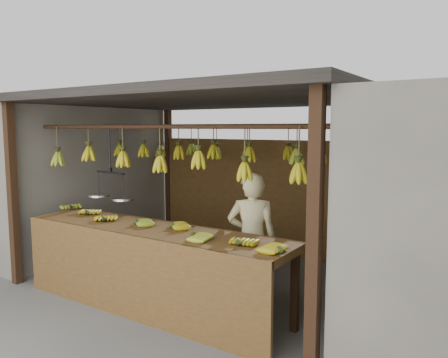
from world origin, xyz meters
The scene contains 8 objects.
ground centered at (0.00, 0.00, 0.00)m, with size 80.00×80.00×0.00m, color #5B5B57.
stall centered at (0.00, 0.33, 1.97)m, with size 4.30×3.30×2.40m.
neighbor_left centered at (-3.60, 0.00, 1.15)m, with size 3.00×3.00×2.30m, color slate.
counter centered at (-0.01, -1.23, 0.70)m, with size 3.49×0.75×0.96m.
hanging_bananas centered at (0.00, 0.00, 1.63)m, with size 3.58×2.26×0.39m.
balance_scale centered at (-0.77, -1.00, 1.21)m, with size 0.72×0.29×0.85m.
vendor centered at (0.88, -0.48, 0.75)m, with size 0.55×0.36×1.51m, color beige.
bag_bundles centered at (1.94, 1.35, 1.01)m, with size 0.08×0.26×1.23m.
Camera 1 is at (3.20, -4.58, 1.99)m, focal length 35.00 mm.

